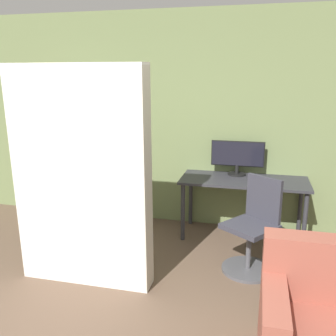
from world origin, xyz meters
The scene contains 7 objects.
wall_back centered at (0.00, 2.82, 1.35)m, with size 8.00×0.06×2.70m.
desk centered at (1.05, 2.48, 0.64)m, with size 1.49×0.63×0.72m.
monitor centered at (0.95, 2.66, 0.96)m, with size 0.64×0.22×0.42m.
office_chair centered at (1.19, 1.69, 0.39)m, with size 0.62×0.62×0.95m.
bookshelf centered at (-1.18, 2.69, 0.78)m, with size 0.78×0.26×1.64m.
mattress_near centered at (-0.34, 1.10, 1.01)m, with size 1.26×0.27×2.02m.
armchair centered at (1.69, 0.42, 0.32)m, with size 0.85×0.80×0.85m.
Camera 1 is at (1.18, -1.86, 1.92)m, focal length 40.00 mm.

